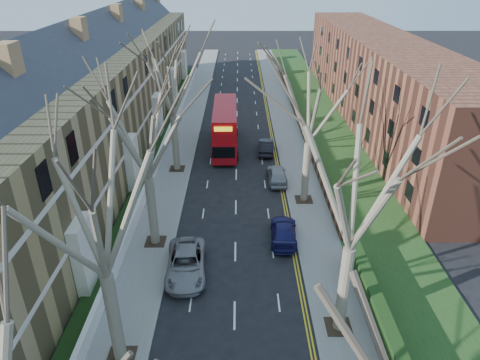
{
  "coord_description": "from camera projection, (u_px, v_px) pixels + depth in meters",
  "views": [
    {
      "loc": [
        0.27,
        -9.11,
        17.97
      ],
      "look_at": [
        0.34,
        19.54,
        3.25
      ],
      "focal_mm": 32.0,
      "sensor_mm": 36.0,
      "label": 1
    }
  ],
  "objects": [
    {
      "name": "car_right_mid",
      "position": [
        277.0,
        175.0,
        38.68
      ],
      "size": [
        1.8,
        4.23,
        1.43
      ],
      "primitive_type": "imported",
      "rotation": [
        0.0,
        0.0,
        3.17
      ],
      "color": "gray",
      "rests_on": "ground"
    },
    {
      "name": "flats_right",
      "position": [
        379.0,
        80.0,
        52.32
      ],
      "size": [
        13.97,
        54.0,
        10.0
      ],
      "color": "brown",
      "rests_on": "ground"
    },
    {
      "name": "tree_left_dist",
      "position": [
        170.0,
        70.0,
        36.83
      ],
      "size": [
        10.5,
        10.5,
        14.71
      ],
      "color": "#695E4B",
      "rests_on": "ground"
    },
    {
      "name": "tree_left_far",
      "position": [
        142.0,
        120.0,
        26.31
      ],
      "size": [
        10.15,
        10.15,
        14.22
      ],
      "color": "#695E4B",
      "rests_on": "ground"
    },
    {
      "name": "tree_left_mid",
      "position": [
        92.0,
        194.0,
        17.27
      ],
      "size": [
        10.5,
        10.5,
        14.71
      ],
      "color": "#695E4B",
      "rests_on": "ground"
    },
    {
      "name": "car_right_near",
      "position": [
        284.0,
        232.0,
        30.66
      ],
      "size": [
        2.14,
        4.64,
        1.31
      ],
      "primitive_type": "imported",
      "rotation": [
        0.0,
        0.0,
        3.07
      ],
      "color": "#18164F",
      "rests_on": "ground"
    },
    {
      "name": "pavement_right",
      "position": [
        287.0,
        129.0,
        50.99
      ],
      "size": [
        3.0,
        102.0,
        0.12
      ],
      "primitive_type": "cube",
      "color": "slate",
      "rests_on": "ground"
    },
    {
      "name": "terrace_left",
      "position": [
        95.0,
        105.0,
        41.33
      ],
      "size": [
        9.7,
        78.0,
        13.6
      ],
      "color": "#96804C",
      "rests_on": "ground"
    },
    {
      "name": "grass_verge_right",
      "position": [
        325.0,
        128.0,
        50.95
      ],
      "size": [
        6.0,
        102.0,
        0.06
      ],
      "color": "#1D3C15",
      "rests_on": "ground"
    },
    {
      "name": "tree_right_far",
      "position": [
        312.0,
        93.0,
        31.67
      ],
      "size": [
        10.15,
        10.15,
        14.22
      ],
      "color": "#695E4B",
      "rests_on": "ground"
    },
    {
      "name": "double_decker_bus",
      "position": [
        225.0,
        128.0,
        45.15
      ],
      "size": [
        2.83,
        10.66,
        4.46
      ],
      "rotation": [
        0.0,
        0.0,
        3.16
      ],
      "color": "#A20B12",
      "rests_on": "ground"
    },
    {
      "name": "car_left_far",
      "position": [
        186.0,
        263.0,
        27.29
      ],
      "size": [
        2.79,
        5.49,
        1.49
      ],
      "primitive_type": "imported",
      "rotation": [
        0.0,
        0.0,
        0.06
      ],
      "color": "gray",
      "rests_on": "ground"
    },
    {
      "name": "front_wall_left",
      "position": [
        162.0,
        152.0,
        43.58
      ],
      "size": [
        0.3,
        78.0,
        1.0
      ],
      "color": "white",
      "rests_on": "ground"
    },
    {
      "name": "car_right_far",
      "position": [
        266.0,
        146.0,
        44.61
      ],
      "size": [
        1.76,
        4.33,
        1.4
      ],
      "primitive_type": "imported",
      "rotation": [
        0.0,
        0.0,
        3.08
      ],
      "color": "black",
      "rests_on": "ground"
    },
    {
      "name": "pavement_left",
      "position": [
        187.0,
        129.0,
        50.96
      ],
      "size": [
        3.0,
        102.0,
        0.12
      ],
      "primitive_type": "cube",
      "color": "slate",
      "rests_on": "ground"
    },
    {
      "name": "tree_right_mid",
      "position": [
        361.0,
        172.0,
        19.07
      ],
      "size": [
        10.5,
        10.5,
        14.71
      ],
      "color": "#695E4B",
      "rests_on": "ground"
    }
  ]
}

